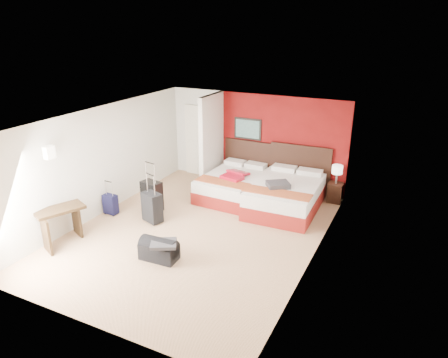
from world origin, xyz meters
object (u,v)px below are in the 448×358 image
Objects in this scene: bed_left at (233,186)px; bed_right at (285,196)px; suitcase_black at (152,197)px; duffel_bag at (159,251)px; suitcase_charcoal at (152,208)px; nightstand at (335,192)px; table_lamp at (337,174)px; desk at (62,226)px; red_suitcase_open at (235,175)px; suitcase_navy at (111,205)px.

bed_left is 0.90× the size of bed_right.
duffel_bag is (1.37, -1.73, -0.18)m from suitcase_black.
nightstand is at bearing 59.81° from suitcase_charcoal.
duffel_bag is (-1.44, -3.24, -0.15)m from bed_right.
bed_left is 3.95× the size of nightstand.
nightstand is (0.99, 0.95, -0.08)m from bed_right.
table_lamp reaches higher than desk.
red_suitcase_open reaches higher than bed_left.
duffel_bag is (1.03, -1.24, -0.15)m from suitcase_charcoal.
suitcase_black is at bearing -150.03° from nightstand.
table_lamp reaches higher than duffel_bag.
bed_right is at bearing -136.06° from table_lamp.
red_suitcase_open is (-1.35, 0.04, 0.30)m from bed_right.
table_lamp reaches higher than red_suitcase_open.
bed_left is 2.14m from suitcase_black.
desk is (-3.55, -3.59, 0.07)m from bed_right.
suitcase_navy is at bearing -151.58° from bed_right.
suitcase_black is 0.98m from suitcase_navy.
nightstand is 0.69× the size of suitcase_black.
red_suitcase_open is at bearing -158.76° from table_lamp.
red_suitcase_open is at bearing 58.02° from suitcase_black.
bed_right is at bearing -3.09° from bed_left.
suitcase_charcoal is 1.93m from desk.
table_lamp is 4.56m from suitcase_charcoal.
table_lamp is 6.43m from desk.
suitcase_charcoal is (-1.11, -2.04, -0.30)m from red_suitcase_open.
suitcase_navy is 0.48× the size of desk.
red_suitcase_open is 2.51m from table_lamp.
suitcase_black reaches higher than bed_left.
suitcase_navy is 2.43m from duffel_bag.
bed_left reaches higher than suitcase_navy.
desk is (-4.54, -4.54, -0.34)m from table_lamp.
table_lamp is at bearing 0.00° from nightstand.
suitcase_charcoal is (-3.45, -2.95, -0.39)m from table_lamp.
suitcase_black is at bearing 94.00° from desk.
table_lamp is at bearing 59.81° from suitcase_charcoal.
suitcase_navy is (-4.57, -3.04, -0.50)m from table_lamp.
nightstand is at bearing 68.66° from desk.
table_lamp is (0.00, 0.00, 0.48)m from nightstand.
nightstand is at bearing 44.13° from suitcase_black.
table_lamp is 4.88m from duffel_bag.
desk reaches higher than nightstand.
desk reaches higher than duffel_bag.
suitcase_navy is at bearing -155.68° from suitcase_charcoal.
red_suitcase_open is 2.54m from nightstand.
suitcase_black is at bearing 125.86° from duffel_bag.
red_suitcase_open is at bearing 46.55° from suitcase_navy.
suitcase_charcoal reaches higher than bed_right.
red_suitcase_open is at bearing 82.45° from desk.
suitcase_navy is at bearing -131.11° from bed_left.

